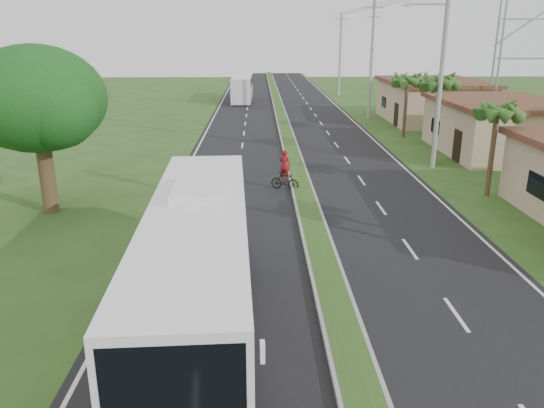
{
  "coord_description": "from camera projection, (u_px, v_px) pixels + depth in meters",
  "views": [
    {
      "loc": [
        -2.31,
        -13.74,
        7.93
      ],
      "look_at": [
        -1.81,
        5.25,
        1.8
      ],
      "focal_mm": 35.0,
      "sensor_mm": 36.0,
      "label": 1
    }
  ],
  "objects": [
    {
      "name": "ground",
      "position": [
        338.0,
        316.0,
        15.56
      ],
      "size": [
        180.0,
        180.0,
        0.0
      ],
      "primitive_type": "plane",
      "color": "#2A4B1B",
      "rests_on": "ground"
    },
    {
      "name": "road_asphalt",
      "position": [
        294.0,
        161.0,
        34.59
      ],
      "size": [
        14.0,
        160.0,
        0.02
      ],
      "primitive_type": "cube",
      "color": "black",
      "rests_on": "ground"
    },
    {
      "name": "median_strip",
      "position": [
        294.0,
        159.0,
        34.56
      ],
      "size": [
        1.2,
        160.0,
        0.18
      ],
      "color": "gray",
      "rests_on": "ground"
    },
    {
      "name": "lane_edge_left",
      "position": [
        191.0,
        161.0,
        34.42
      ],
      "size": [
        0.12,
        160.0,
        0.01
      ],
      "primitive_type": "cube",
      "color": "silver",
      "rests_on": "ground"
    },
    {
      "name": "lane_edge_right",
      "position": [
        396.0,
        160.0,
        34.76
      ],
      "size": [
        0.12,
        160.0,
        0.01
      ],
      "primitive_type": "cube",
      "color": "silver",
      "rests_on": "ground"
    },
    {
      "name": "shop_mid",
      "position": [
        496.0,
        126.0,
        36.27
      ],
      "size": [
        7.6,
        10.6,
        3.67
      ],
      "color": "tan",
      "rests_on": "ground"
    },
    {
      "name": "shop_far",
      "position": [
        432.0,
        101.0,
        49.57
      ],
      "size": [
        8.6,
        11.6,
        3.82
      ],
      "color": "tan",
      "rests_on": "ground"
    },
    {
      "name": "palm_verge_b",
      "position": [
        497.0,
        110.0,
        25.87
      ],
      "size": [
        2.4,
        2.4,
        5.05
      ],
      "color": "#473321",
      "rests_on": "ground"
    },
    {
      "name": "palm_verge_c",
      "position": [
        440.0,
        82.0,
        32.28
      ],
      "size": [
        2.4,
        2.4,
        5.85
      ],
      "color": "#473321",
      "rests_on": "ground"
    },
    {
      "name": "palm_verge_d",
      "position": [
        408.0,
        79.0,
        41.04
      ],
      "size": [
        2.4,
        2.4,
        5.25
      ],
      "color": "#473321",
      "rests_on": "ground"
    },
    {
      "name": "shade_tree",
      "position": [
        35.0,
        103.0,
        23.25
      ],
      "size": [
        6.3,
        6.0,
        7.54
      ],
      "color": "#473321",
      "rests_on": "ground"
    },
    {
      "name": "utility_pole_b",
      "position": [
        442.0,
        63.0,
        30.98
      ],
      "size": [
        3.2,
        0.28,
        12.0
      ],
      "color": "gray",
      "rests_on": "ground"
    },
    {
      "name": "utility_pole_c",
      "position": [
        372.0,
        58.0,
        50.18
      ],
      "size": [
        1.6,
        0.28,
        11.0
      ],
      "color": "gray",
      "rests_on": "ground"
    },
    {
      "name": "utility_pole_d",
      "position": [
        340.0,
        53.0,
        69.29
      ],
      "size": [
        1.6,
        0.28,
        10.5
      ],
      "color": "gray",
      "rests_on": "ground"
    },
    {
      "name": "coach_bus_main",
      "position": [
        199.0,
        260.0,
        14.18
      ],
      "size": [
        3.07,
        12.25,
        3.93
      ],
      "rotation": [
        0.0,
        0.0,
        0.04
      ],
      "color": "white",
      "rests_on": "ground"
    },
    {
      "name": "coach_bus_far",
      "position": [
        242.0,
        87.0,
        64.64
      ],
      "size": [
        2.43,
        10.31,
        2.99
      ],
      "rotation": [
        0.0,
        0.0,
        -0.02
      ],
      "color": "white",
      "rests_on": "ground"
    },
    {
      "name": "motorcyclist",
      "position": [
        285.0,
        175.0,
        27.94
      ],
      "size": [
        1.6,
        1.02,
        2.16
      ],
      "rotation": [
        0.0,
        0.0,
        -0.41
      ],
      "color": "black",
      "rests_on": "ground"
    }
  ]
}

